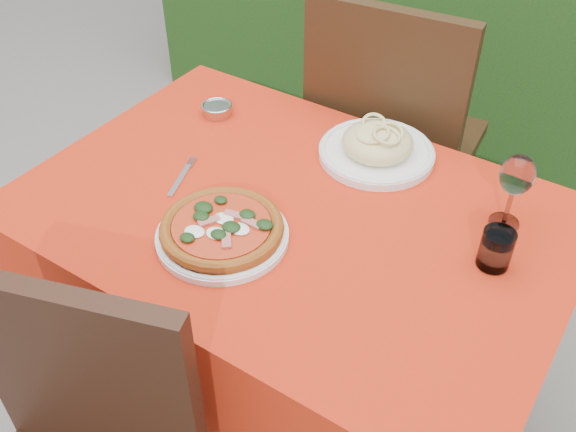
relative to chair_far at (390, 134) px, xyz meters
The scene contains 9 objects.
ground 0.86m from the chair_far, 86.44° to the right, with size 60.00×60.00×0.00m, color slate.
dining_table 0.62m from the chair_far, 86.44° to the right, with size 1.26×0.86×0.75m.
chair_far is the anchor object (origin of this frame).
pizza_plate 0.81m from the chair_far, 92.32° to the right, with size 0.31×0.31×0.05m.
pasta_plate 0.39m from the chair_far, 72.22° to the right, with size 0.30×0.30×0.08m.
water_glass 0.75m from the chair_far, 47.91° to the right, with size 0.07×0.07×0.09m.
wine_glass 0.67m from the chair_far, 40.64° to the right, with size 0.08×0.08×0.18m.
fork 0.74m from the chair_far, 109.90° to the right, with size 0.02×0.18×0.00m, color silver.
steel_ramekin 0.56m from the chair_far, 132.71° to the right, with size 0.08×0.08×0.03m, color #B4B4BB.
Camera 1 is at (0.62, -0.96, 1.70)m, focal length 40.00 mm.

